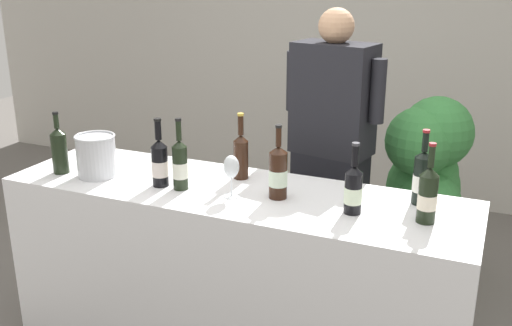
# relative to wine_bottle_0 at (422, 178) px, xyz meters

# --- Properties ---
(wall_back) EXTENTS (8.00, 0.10, 2.80)m
(wall_back) POSITION_rel_wine_bottle_0_xyz_m (-0.85, 2.42, 0.35)
(wall_back) COLOR beige
(wall_back) RESTS_ON ground_plane
(counter) EXTENTS (2.28, 0.66, 0.93)m
(counter) POSITION_rel_wine_bottle_0_xyz_m (-0.85, -0.18, -0.59)
(counter) COLOR white
(counter) RESTS_ON ground_plane
(wine_bottle_0) EXTENTS (0.08, 0.08, 0.34)m
(wine_bottle_0) POSITION_rel_wine_bottle_0_xyz_m (0.00, 0.00, 0.00)
(wine_bottle_0) COLOR black
(wine_bottle_0) RESTS_ON counter
(wine_bottle_1) EXTENTS (0.08, 0.08, 0.34)m
(wine_bottle_1) POSITION_rel_wine_bottle_0_xyz_m (-1.20, -0.27, -0.00)
(wine_bottle_1) COLOR black
(wine_bottle_1) RESTS_ON counter
(wine_bottle_2) EXTENTS (0.08, 0.08, 0.34)m
(wine_bottle_2) POSITION_rel_wine_bottle_0_xyz_m (0.05, -0.20, -0.00)
(wine_bottle_2) COLOR black
(wine_bottle_2) RESTS_ON counter
(wine_bottle_3) EXTENTS (0.07, 0.07, 0.35)m
(wine_bottle_3) POSITION_rel_wine_bottle_0_xyz_m (-1.08, -0.27, -0.00)
(wine_bottle_3) COLOR black
(wine_bottle_3) RESTS_ON counter
(wine_bottle_4) EXTENTS (0.08, 0.08, 0.32)m
(wine_bottle_4) POSITION_rel_wine_bottle_0_xyz_m (-1.77, -0.31, 0.00)
(wine_bottle_4) COLOR black
(wine_bottle_4) RESTS_ON counter
(wine_bottle_5) EXTENTS (0.09, 0.09, 0.35)m
(wine_bottle_5) POSITION_rel_wine_bottle_0_xyz_m (-0.61, -0.19, -0.00)
(wine_bottle_5) COLOR black
(wine_bottle_5) RESTS_ON counter
(wine_bottle_6) EXTENTS (0.07, 0.07, 0.34)m
(wine_bottle_6) POSITION_rel_wine_bottle_0_xyz_m (-0.88, -0.02, 0.00)
(wine_bottle_6) COLOR black
(wine_bottle_6) RESTS_ON counter
(wine_bottle_7) EXTENTS (0.08, 0.08, 0.32)m
(wine_bottle_7) POSITION_rel_wine_bottle_0_xyz_m (-0.25, -0.22, -0.01)
(wine_bottle_7) COLOR black
(wine_bottle_7) RESTS_ON counter
(wine_glass) EXTENTS (0.08, 0.08, 0.20)m
(wine_glass) POSITION_rel_wine_bottle_0_xyz_m (-0.82, -0.26, 0.01)
(wine_glass) COLOR silver
(wine_glass) RESTS_ON counter
(ice_bucket) EXTENTS (0.20, 0.20, 0.22)m
(ice_bucket) POSITION_rel_wine_bottle_0_xyz_m (-1.57, -0.28, -0.01)
(ice_bucket) COLOR silver
(ice_bucket) RESTS_ON counter
(person_server) EXTENTS (0.59, 0.32, 1.74)m
(person_server) POSITION_rel_wine_bottle_0_xyz_m (-0.57, 0.54, -0.20)
(person_server) COLOR black
(person_server) RESTS_ON ground_plane
(potted_shrub) EXTENTS (0.49, 0.56, 1.23)m
(potted_shrub) POSITION_rel_wine_bottle_0_xyz_m (-0.08, 0.89, -0.30)
(potted_shrub) COLOR brown
(potted_shrub) RESTS_ON ground_plane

